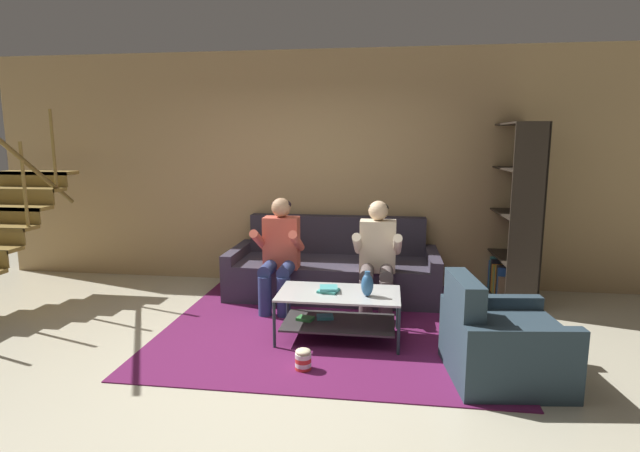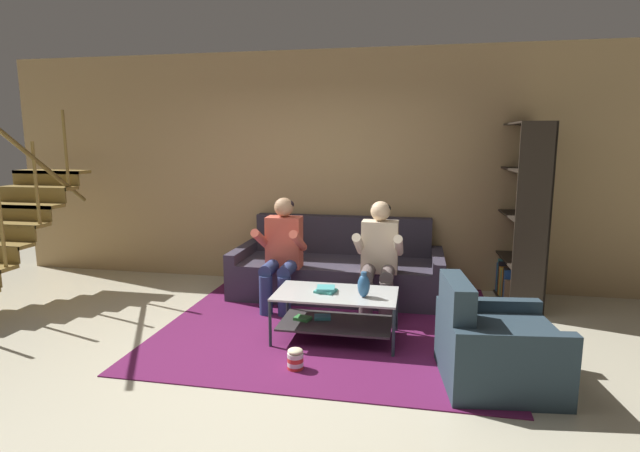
% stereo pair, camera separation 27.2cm
% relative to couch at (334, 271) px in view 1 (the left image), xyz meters
% --- Properties ---
extents(ground, '(16.80, 16.80, 0.00)m').
position_rel_couch_xyz_m(ground, '(-0.33, -1.93, -0.29)').
color(ground, '#BFB89E').
extents(back_partition, '(8.40, 0.12, 2.90)m').
position_rel_couch_xyz_m(back_partition, '(-0.33, 0.53, 1.16)').
color(back_partition, tan).
rests_on(back_partition, ground).
extents(couch, '(2.43, 0.99, 0.89)m').
position_rel_couch_xyz_m(couch, '(0.00, 0.00, 0.00)').
color(couch, '#37313F').
rests_on(couch, ground).
extents(person_seated_left, '(0.50, 0.58, 1.20)m').
position_rel_couch_xyz_m(person_seated_left, '(-0.52, -0.58, 0.37)').
color(person_seated_left, navy).
rests_on(person_seated_left, ground).
extents(person_seated_right, '(0.50, 0.58, 1.19)m').
position_rel_couch_xyz_m(person_seated_right, '(0.52, -0.59, 0.36)').
color(person_seated_right, '#5B4F4D').
rests_on(person_seated_right, ground).
extents(coffee_table, '(1.11, 0.62, 0.45)m').
position_rel_couch_xyz_m(coffee_table, '(0.19, -1.36, 0.01)').
color(coffee_table, '#B9BDBA').
rests_on(coffee_table, ground).
extents(area_rug, '(3.20, 3.30, 0.01)m').
position_rel_couch_xyz_m(area_rug, '(0.10, -0.81, -0.28)').
color(area_rug, '#5C1846').
rests_on(area_rug, ground).
extents(vase, '(0.11, 0.11, 0.23)m').
position_rel_couch_xyz_m(vase, '(0.46, -1.43, 0.27)').
color(vase, '#2C5A8B').
rests_on(vase, coffee_table).
extents(book_stack, '(0.21, 0.20, 0.05)m').
position_rel_couch_xyz_m(book_stack, '(0.10, -1.35, 0.18)').
color(book_stack, teal).
rests_on(book_stack, coffee_table).
extents(bookshelf, '(0.39, 1.00, 2.00)m').
position_rel_couch_xyz_m(bookshelf, '(2.07, 0.13, 0.47)').
color(bookshelf, black).
rests_on(bookshelf, ground).
extents(armchair, '(0.92, 0.93, 0.80)m').
position_rel_couch_xyz_m(armchair, '(1.51, -1.96, -0.01)').
color(armchair, '#2A3B47').
rests_on(armchair, ground).
extents(popcorn_tub, '(0.13, 0.13, 0.18)m').
position_rel_couch_xyz_m(popcorn_tub, '(-0.02, -2.04, -0.19)').
color(popcorn_tub, red).
rests_on(popcorn_tub, ground).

